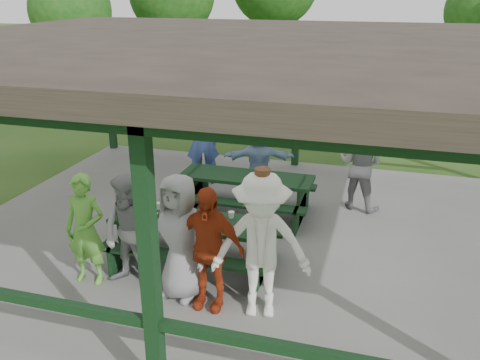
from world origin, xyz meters
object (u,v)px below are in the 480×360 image
(contestant_red, at_px, (208,248))
(pickup_truck, at_px, (375,97))
(contestant_white_fedora, at_px, (261,246))
(spectator_blue, at_px, (202,140))
(contestant_green, at_px, (86,230))
(contestant_grey_mid, at_px, (180,238))
(spectator_lblue, at_px, (259,160))
(contestant_grey_left, at_px, (130,233))
(picnic_table_far, at_px, (247,190))
(picnic_table_near, at_px, (195,236))
(spectator_grey, at_px, (361,164))
(farm_trailer, at_px, (228,95))

(contestant_red, height_order, pickup_truck, contestant_red)
(contestant_white_fedora, distance_m, spectator_blue, 4.76)
(contestant_green, xyz_separation_m, pickup_truck, (3.45, 11.62, -0.24))
(contestant_grey_mid, relative_size, spectator_lblue, 1.15)
(pickup_truck, bearing_deg, spectator_blue, 153.08)
(contestant_grey_left, height_order, contestant_red, contestant_red)
(contestant_red, distance_m, spectator_lblue, 3.81)
(picnic_table_far, distance_m, contestant_green, 3.24)
(picnic_table_near, bearing_deg, pickup_truck, 78.62)
(picnic_table_far, xyz_separation_m, spectator_blue, (-1.31, 1.26, 0.48))
(contestant_grey_mid, xyz_separation_m, spectator_grey, (2.08, 3.68, -0.00))
(contestant_grey_left, height_order, spectator_blue, spectator_blue)
(contestant_grey_mid, relative_size, pickup_truck, 0.36)
(contestant_grey_left, relative_size, contestant_red, 0.98)
(picnic_table_near, xyz_separation_m, spectator_lblue, (0.25, 2.86, 0.29))
(picnic_table_far, xyz_separation_m, contestant_red, (0.31, -2.93, 0.37))
(picnic_table_near, distance_m, spectator_blue, 3.46)
(contestant_grey_mid, height_order, contestant_red, contestant_grey_mid)
(picnic_table_far, xyz_separation_m, contestant_grey_left, (-0.86, -2.79, 0.35))
(pickup_truck, relative_size, farm_trailer, 1.34)
(spectator_blue, bearing_deg, contestant_red, 87.76)
(contestant_white_fedora, distance_m, pickup_truck, 11.73)
(pickup_truck, bearing_deg, spectator_lblue, 162.77)
(contestant_white_fedora, relative_size, spectator_blue, 1.04)
(contestant_red, relative_size, spectator_grey, 0.96)
(contestant_red, bearing_deg, picnic_table_near, 121.95)
(spectator_grey, bearing_deg, contestant_green, 64.15)
(contestant_white_fedora, relative_size, farm_trailer, 0.55)
(contestant_green, xyz_separation_m, spectator_lblue, (1.53, 3.70, -0.05))
(contestant_grey_mid, distance_m, contestant_red, 0.44)
(contestant_red, bearing_deg, contestant_grey_mid, 166.78)
(contestant_red, relative_size, contestant_white_fedora, 0.85)
(picnic_table_far, xyz_separation_m, pickup_truck, (1.93, 8.78, 0.10))
(contestant_white_fedora, bearing_deg, farm_trailer, 98.62)
(spectator_lblue, xyz_separation_m, spectator_blue, (-1.32, 0.39, 0.19))
(contestant_grey_left, bearing_deg, spectator_blue, 106.43)
(contestant_green, distance_m, spectator_grey, 5.08)
(contestant_green, bearing_deg, pickup_truck, 69.56)
(contestant_grey_mid, bearing_deg, contestant_white_fedora, 9.10)
(farm_trailer, bearing_deg, contestant_white_fedora, -72.50)
(spectator_grey, bearing_deg, pickup_truck, -72.58)
(contestant_red, relative_size, spectator_lblue, 1.10)
(contestant_green, height_order, farm_trailer, contestant_green)
(pickup_truck, bearing_deg, contestant_green, 159.86)
(contestant_grey_left, xyz_separation_m, spectator_lblue, (0.87, 3.66, -0.06))
(contestant_grey_left, xyz_separation_m, farm_trailer, (-2.05, 10.82, -0.31))
(picnic_table_far, height_order, spectator_lblue, spectator_lblue)
(picnic_table_far, relative_size, contestant_red, 1.43)
(picnic_table_far, height_order, contestant_grey_mid, contestant_grey_mid)
(contestant_green, bearing_deg, contestant_grey_mid, -2.95)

